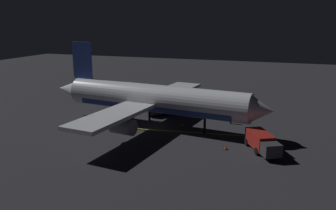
{
  "coord_description": "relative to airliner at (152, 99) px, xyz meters",
  "views": [
    {
      "loc": [
        47.63,
        18.88,
        15.82
      ],
      "look_at": [
        0.0,
        2.0,
        3.5
      ],
      "focal_mm": 37.84,
      "sensor_mm": 36.0,
      "label": 1
    }
  ],
  "objects": [
    {
      "name": "catering_truck",
      "position": [
        -7.13,
        -0.27,
        -2.9
      ],
      "size": [
        6.19,
        5.85,
        2.42
      ],
      "color": "navy",
      "rests_on": "ground_plane"
    },
    {
      "name": "ground_crew_worker",
      "position": [
        -5.22,
        11.03,
        -3.27
      ],
      "size": [
        0.4,
        0.4,
        1.74
      ],
      "color": "black",
      "rests_on": "ground_plane"
    },
    {
      "name": "ground_plane",
      "position": [
        0.07,
        0.59,
        -4.26
      ],
      "size": [
        180.0,
        180.0,
        0.2
      ],
      "primitive_type": "cube",
      "color": "#2A2A2F"
    },
    {
      "name": "apron_guide_stripe",
      "position": [
        1.26,
        4.59,
        -4.15
      ],
      "size": [
        2.63,
        18.51,
        0.01
      ],
      "primitive_type": "cube",
      "rotation": [
        0.0,
        0.0,
        0.13
      ],
      "color": "gold",
      "rests_on": "ground_plane"
    },
    {
      "name": "traffic_cone_near_right",
      "position": [
        -1.05,
        4.45,
        -3.91
      ],
      "size": [
        0.5,
        0.5,
        0.55
      ],
      "color": "#EA590F",
      "rests_on": "ground_plane"
    },
    {
      "name": "baggage_truck",
      "position": [
        5.41,
        16.64,
        -2.96
      ],
      "size": [
        6.62,
        4.87,
        2.26
      ],
      "color": "maroon",
      "rests_on": "ground_plane"
    },
    {
      "name": "traffic_cone_near_left",
      "position": [
        6.22,
        12.37,
        -3.91
      ],
      "size": [
        0.5,
        0.5,
        0.55
      ],
      "color": "#EA590F",
      "rests_on": "ground_plane"
    },
    {
      "name": "airliner",
      "position": [
        0.0,
        0.0,
        0.0
      ],
      "size": [
        32.8,
        36.03,
        12.28
      ],
      "color": "white",
      "rests_on": "ground_plane"
    }
  ]
}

